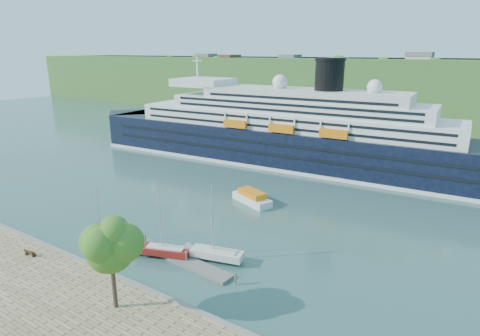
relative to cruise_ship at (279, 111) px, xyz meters
name	(u,v)px	position (x,y,z in m)	size (l,w,h in m)	color
ground	(99,274)	(6.23, -59.21, -12.79)	(400.00, 400.00, 0.00)	#30564F
far_hillside	(392,89)	(6.23, 85.79, -0.79)	(400.00, 50.00, 24.00)	#326026
quay_coping	(97,267)	(6.23, -59.41, -11.64)	(220.00, 0.50, 0.30)	slate
cruise_ship	(279,111)	(0.00, 0.00, 0.00)	(113.94, 16.59, 25.59)	black
park_bench	(30,252)	(-3.62, -62.19, -11.28)	(1.59, 0.65, 1.02)	#4F2816
promenade_tree	(111,260)	(14.55, -63.37, -6.28)	(6.65, 6.65, 11.02)	#2C661A
floating_pontoon	(176,257)	(11.57, -50.86, -12.59)	(18.68, 2.28, 0.42)	gray
sailboat_white_near	(100,217)	(-0.55, -53.20, -8.74)	(6.27, 1.74, 8.10)	silver
sailboat_red	(164,225)	(10.30, -51.37, -8.05)	(7.35, 2.04, 9.49)	maroon
sailboat_white_far	(216,226)	(16.65, -48.36, -7.72)	(7.85, 2.18, 10.14)	silver
tender_launch	(252,197)	(9.40, -27.72, -11.60)	(8.60, 2.94, 2.38)	orange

